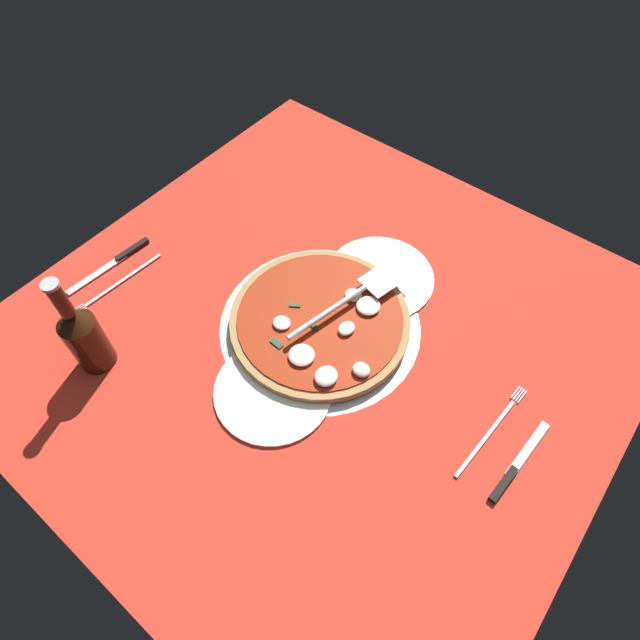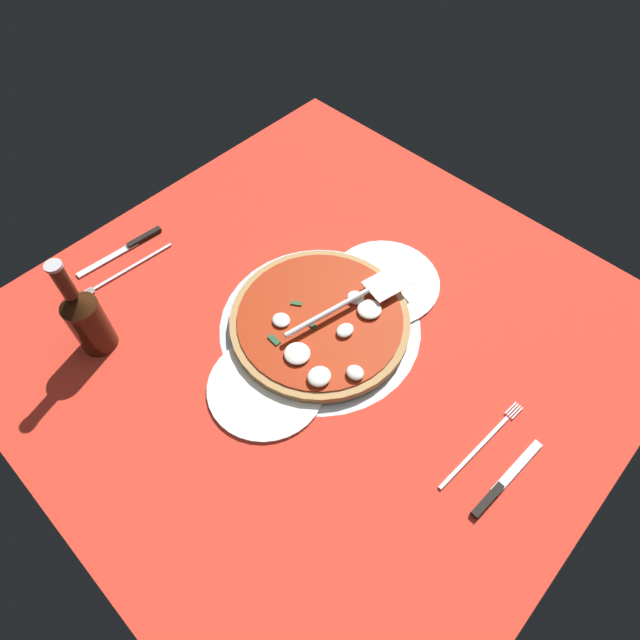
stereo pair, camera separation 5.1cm
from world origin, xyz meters
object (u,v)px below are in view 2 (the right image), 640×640
(dinner_plate_right, at_px, (266,387))
(place_setting_far, at_px, (491,466))
(place_setting_near, at_px, (128,259))
(beer_bottle, at_px, (86,319))
(dinner_plate_left, at_px, (385,282))
(pizza, at_px, (321,321))
(pizza_server, at_px, (358,299))

(dinner_plate_right, bearing_deg, place_setting_far, 112.82)
(place_setting_near, relative_size, beer_bottle, 0.99)
(dinner_plate_right, distance_m, place_setting_near, 0.42)
(dinner_plate_left, xyz_separation_m, dinner_plate_right, (0.32, 0.00, 0.00))
(dinner_plate_left, xyz_separation_m, pizza, (0.16, -0.02, 0.01))
(dinner_plate_left, bearing_deg, dinner_plate_right, 0.22)
(place_setting_near, distance_m, beer_bottle, 0.22)
(dinner_plate_left, distance_m, pizza_server, 0.10)
(dinner_plate_right, bearing_deg, pizza, -172.22)
(beer_bottle, bearing_deg, pizza_server, 142.26)
(dinner_plate_right, xyz_separation_m, pizza_server, (-0.23, 0.01, 0.04))
(pizza, relative_size, place_setting_far, 1.49)
(dinner_plate_left, relative_size, pizza_server, 0.78)
(pizza, bearing_deg, place_setting_near, -68.90)
(pizza, height_order, place_setting_far, pizza)
(dinner_plate_left, relative_size, place_setting_near, 0.97)
(dinner_plate_left, relative_size, pizza, 0.64)
(dinner_plate_right, distance_m, pizza, 0.16)
(dinner_plate_left, height_order, pizza, pizza)
(pizza, bearing_deg, dinner_plate_right, 7.78)
(pizza, bearing_deg, beer_bottle, -40.75)
(dinner_plate_right, height_order, beer_bottle, beer_bottle)
(pizza, xyz_separation_m, beer_bottle, (0.30, -0.26, 0.06))
(pizza_server, xyz_separation_m, place_setting_near, (0.22, -0.43, -0.04))
(dinner_plate_left, height_order, pizza_server, pizza_server)
(place_setting_near, distance_m, place_setting_far, 0.79)
(dinner_plate_right, distance_m, beer_bottle, 0.33)
(pizza_server, bearing_deg, place_setting_far, -90.03)
(dinner_plate_left, bearing_deg, pizza_server, 4.67)
(place_setting_near, bearing_deg, dinner_plate_left, 131.28)
(dinner_plate_right, relative_size, place_setting_near, 0.93)
(dinner_plate_left, distance_m, place_setting_far, 0.40)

